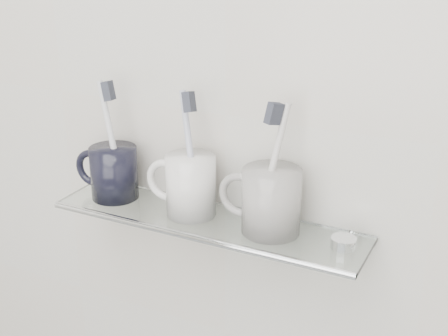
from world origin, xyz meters
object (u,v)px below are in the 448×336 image
Objects in this scene: shelf_glass at (207,221)px; mug_center at (191,185)px; mug_left at (114,173)px; mug_right at (271,201)px.

mug_center is (-0.03, 0.00, 0.05)m from shelf_glass.
mug_left is (-0.18, 0.00, 0.05)m from shelf_glass.
mug_left is 0.90× the size of mug_center.
mug_center reaches higher than mug_left.
mug_right is at bearing 2.63° from mug_center.
mug_right is (0.28, 0.00, 0.01)m from mug_left.
mug_left is at bearing -177.37° from mug_center.
mug_center is at bearing 170.76° from shelf_glass.
mug_center is (0.14, 0.00, 0.00)m from mug_left.
shelf_glass is 5.13× the size of mug_right.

